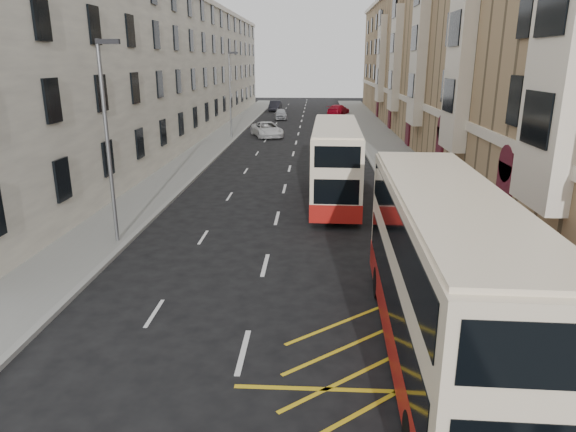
# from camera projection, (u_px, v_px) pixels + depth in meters

# --- Properties ---
(pavement_right) EXTENTS (4.00, 120.00, 0.15)m
(pavement_right) POSITION_uv_depth(u_px,v_px,m) (399.00, 163.00, 37.95)
(pavement_right) COLOR slate
(pavement_right) RESTS_ON ground
(pavement_left) EXTENTS (3.00, 120.00, 0.15)m
(pavement_left) POSITION_uv_depth(u_px,v_px,m) (192.00, 161.00, 38.75)
(pavement_left) COLOR slate
(pavement_left) RESTS_ON ground
(kerb_right) EXTENTS (0.25, 120.00, 0.15)m
(kerb_right) POSITION_uv_depth(u_px,v_px,m) (372.00, 163.00, 38.05)
(kerb_right) COLOR gray
(kerb_right) RESTS_ON ground
(kerb_left) EXTENTS (0.25, 120.00, 0.15)m
(kerb_left) POSITION_uv_depth(u_px,v_px,m) (212.00, 161.00, 38.67)
(kerb_left) COLOR gray
(kerb_left) RESTS_ON ground
(road_markings) EXTENTS (10.00, 110.00, 0.01)m
(road_markings) POSITION_uv_depth(u_px,v_px,m) (298.00, 135.00, 52.71)
(road_markings) COLOR silver
(road_markings) RESTS_ON ground
(terrace_right) EXTENTS (10.75, 79.00, 15.25)m
(terrace_right) POSITION_uv_depth(u_px,v_px,m) (451.00, 59.00, 50.11)
(terrace_right) COLOR tan
(terrace_right) RESTS_ON ground
(terrace_left) EXTENTS (9.18, 79.00, 13.25)m
(terrace_left) POSITION_uv_depth(u_px,v_px,m) (166.00, 69.00, 51.99)
(terrace_left) COLOR silver
(terrace_left) RESTS_ON ground
(guard_railing) EXTENTS (0.06, 6.56, 1.01)m
(guard_railing) POSITION_uv_depth(u_px,v_px,m) (468.00, 299.00, 14.64)
(guard_railing) COLOR red
(guard_railing) RESTS_ON pavement_right
(street_lamp_near) EXTENTS (0.93, 0.18, 8.00)m
(street_lamp_near) POSITION_uv_depth(u_px,v_px,m) (108.00, 133.00, 20.17)
(street_lamp_near) COLOR slate
(street_lamp_near) RESTS_ON pavement_left
(street_lamp_far) EXTENTS (0.93, 0.18, 8.00)m
(street_lamp_far) POSITION_uv_depth(u_px,v_px,m) (231.00, 90.00, 48.82)
(street_lamp_far) COLOR slate
(street_lamp_far) RESTS_ON pavement_left
(double_decker_front) EXTENTS (2.83, 11.23, 4.46)m
(double_decker_front) POSITION_uv_depth(u_px,v_px,m) (443.00, 278.00, 12.55)
(double_decker_front) COLOR beige
(double_decker_front) RESTS_ON ground
(double_decker_rear) EXTENTS (2.64, 10.49, 4.16)m
(double_decker_rear) POSITION_uv_depth(u_px,v_px,m) (335.00, 162.00, 27.54)
(double_decker_rear) COLOR beige
(double_decker_rear) RESTS_ON ground
(pedestrian_mid) EXTENTS (0.88, 0.73, 1.66)m
(pedestrian_mid) POSITION_uv_depth(u_px,v_px,m) (541.00, 324.00, 12.96)
(pedestrian_mid) COLOR black
(pedestrian_mid) RESTS_ON pavement_right
(pedestrian_far) EXTENTS (1.19, 0.69, 1.91)m
(pedestrian_far) POSITION_uv_depth(u_px,v_px,m) (567.00, 366.00, 10.99)
(pedestrian_far) COLOR black
(pedestrian_far) RESTS_ON pavement_right
(white_van) EXTENTS (3.98, 5.79, 1.47)m
(white_van) POSITION_uv_depth(u_px,v_px,m) (267.00, 129.00, 51.35)
(white_van) COLOR silver
(white_van) RESTS_ON ground
(car_silver) EXTENTS (1.99, 4.19, 1.38)m
(car_silver) POSITION_uv_depth(u_px,v_px,m) (281.00, 114.00, 66.55)
(car_silver) COLOR #9FA1A5
(car_silver) RESTS_ON ground
(car_dark) EXTENTS (1.75, 4.71, 1.54)m
(car_dark) POSITION_uv_depth(u_px,v_px,m) (275.00, 106.00, 77.43)
(car_dark) COLOR black
(car_dark) RESTS_ON ground
(car_red) EXTENTS (3.65, 5.40, 1.45)m
(car_red) POSITION_uv_depth(u_px,v_px,m) (338.00, 110.00, 71.71)
(car_red) COLOR maroon
(car_red) RESTS_ON ground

